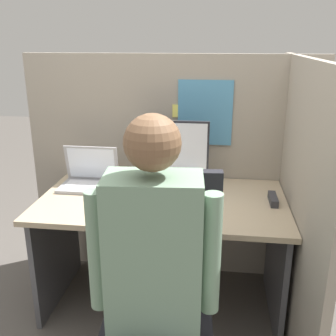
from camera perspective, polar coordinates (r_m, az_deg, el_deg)
cubicle_panel_back at (r=2.61m, az=0.52°, el=-0.08°), size 1.90×0.05×1.48m
cubicle_panel_right at (r=2.18m, az=18.13°, el=-5.01°), size 0.04×1.43×1.48m
desk at (r=2.32m, az=-0.79°, el=-8.39°), size 1.40×0.77×0.70m
paper_box at (r=2.42m, az=0.50°, el=-1.94°), size 0.30×0.24×0.06m
monitor at (r=2.36m, az=0.53°, el=2.73°), size 0.45×0.19×0.35m
laptop at (r=2.45m, az=-11.34°, el=-1.61°), size 0.33×0.23×0.24m
mouse at (r=2.13m, az=-6.55°, el=-5.49°), size 0.07×0.05×0.03m
stapler at (r=2.26m, az=15.00°, el=-4.40°), size 0.04×0.16×0.04m
carrot_toy at (r=2.04m, az=5.72°, el=-6.22°), size 0.05×0.15×0.05m
office_chair at (r=1.71m, az=-0.99°, el=-19.47°), size 0.53×0.57×1.07m
person at (r=1.44m, az=-2.50°, el=-15.54°), size 0.48×0.43×1.35m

